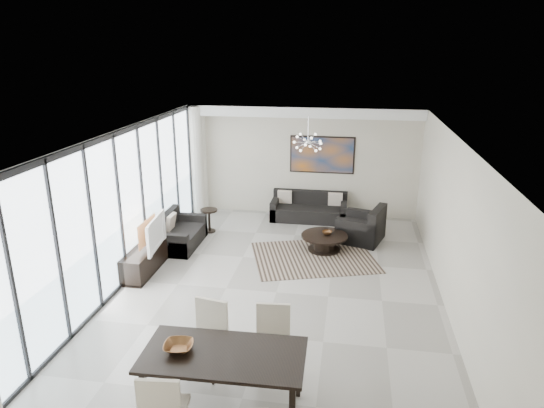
% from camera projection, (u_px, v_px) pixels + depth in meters
% --- Properties ---
extents(room_shell, '(6.00, 9.00, 2.90)m').
position_uv_depth(room_shell, '(303.00, 220.00, 8.46)').
color(room_shell, '#A8A39B').
rests_on(room_shell, ground).
extents(window_wall, '(0.37, 8.95, 2.90)m').
position_uv_depth(window_wall, '(124.00, 209.00, 8.97)').
color(window_wall, white).
rests_on(window_wall, floor).
extents(soffit, '(5.98, 0.40, 0.26)m').
position_uv_depth(soffit, '(303.00, 112.00, 12.15)').
color(soffit, white).
rests_on(soffit, room_shell).
extents(painting, '(1.68, 0.04, 0.98)m').
position_uv_depth(painting, '(322.00, 155.00, 12.58)').
color(painting, '#AF5B18').
rests_on(painting, room_shell).
extents(chandelier, '(0.66, 0.66, 0.71)m').
position_uv_depth(chandelier, '(308.00, 142.00, 10.55)').
color(chandelier, silver).
rests_on(chandelier, room_shell).
extents(rug, '(3.00, 2.62, 0.01)m').
position_uv_depth(rug, '(314.00, 257.00, 10.47)').
color(rug, black).
rests_on(rug, floor).
extents(coffee_table, '(1.03, 1.03, 0.36)m').
position_uv_depth(coffee_table, '(324.00, 242.00, 10.78)').
color(coffee_table, black).
rests_on(coffee_table, floor).
extents(bowl_coffee, '(0.26, 0.26, 0.07)m').
position_uv_depth(bowl_coffee, '(327.00, 233.00, 10.77)').
color(bowl_coffee, brown).
rests_on(bowl_coffee, coffee_table).
extents(sofa_main, '(1.96, 0.80, 0.71)m').
position_uv_depth(sofa_main, '(309.00, 211.00, 12.68)').
color(sofa_main, black).
rests_on(sofa_main, floor).
extents(loveseat, '(0.83, 1.47, 0.74)m').
position_uv_depth(loveseat, '(179.00, 235.00, 11.02)').
color(loveseat, black).
rests_on(loveseat, floor).
extents(armchair, '(1.20, 1.23, 0.84)m').
position_uv_depth(armchair, '(362.00, 229.00, 11.29)').
color(armchair, black).
rests_on(armchair, floor).
extents(side_table, '(0.42, 0.42, 0.57)m').
position_uv_depth(side_table, '(209.00, 217.00, 11.80)').
color(side_table, black).
rests_on(side_table, floor).
extents(tv_console, '(0.46, 1.64, 0.51)m').
position_uv_depth(tv_console, '(146.00, 258.00, 9.83)').
color(tv_console, black).
rests_on(tv_console, floor).
extents(television, '(0.25, 1.10, 0.63)m').
position_uv_depth(television, '(151.00, 233.00, 9.59)').
color(television, gray).
rests_on(television, tv_console).
extents(dining_table, '(2.00, 1.04, 0.82)m').
position_uv_depth(dining_table, '(224.00, 359.00, 5.87)').
color(dining_table, black).
rests_on(dining_table, floor).
extents(dining_chair_sw, '(0.52, 0.52, 1.03)m').
position_uv_depth(dining_chair_sw, '(162.00, 407.00, 5.31)').
color(dining_chair_sw, '#BCB29C').
rests_on(dining_chair_sw, floor).
extents(dining_chair_nw, '(0.56, 0.56, 1.04)m').
position_uv_depth(dining_chair_nw, '(209.00, 331.00, 6.69)').
color(dining_chair_nw, '#BCB29C').
rests_on(dining_chair_nw, floor).
extents(dining_chair_ne, '(0.50, 0.50, 1.02)m').
position_uv_depth(dining_chair_ne, '(273.00, 335.00, 6.63)').
color(dining_chair_ne, '#BCB29C').
rests_on(dining_chair_ne, floor).
extents(bowl_dining, '(0.40, 0.40, 0.09)m').
position_uv_depth(bowl_dining, '(179.00, 347.00, 5.90)').
color(bowl_dining, brown).
rests_on(bowl_dining, dining_table).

